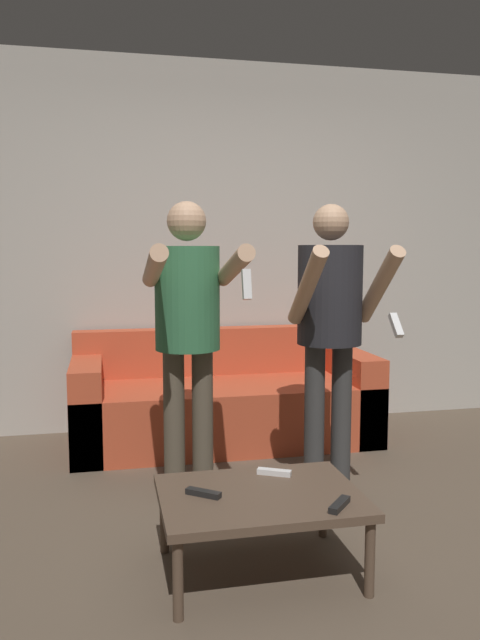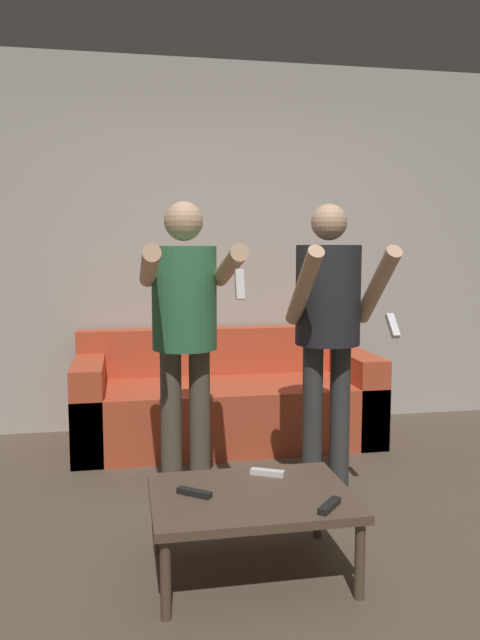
{
  "view_description": "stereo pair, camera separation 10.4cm",
  "coord_description": "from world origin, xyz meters",
  "px_view_note": "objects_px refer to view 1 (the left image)",
  "views": [
    {
      "loc": [
        -0.91,
        -2.49,
        1.33
      ],
      "look_at": [
        -0.12,
        1.16,
        0.91
      ],
      "focal_mm": 35.0,
      "sensor_mm": 36.0,
      "label": 1
    },
    {
      "loc": [
        -0.81,
        -2.51,
        1.33
      ],
      "look_at": [
        -0.12,
        1.16,
        0.91
      ],
      "focal_mm": 35.0,
      "sensor_mm": 36.0,
      "label": 2
    }
  ],
  "objects_px": {
    "couch": "(224,403)",
    "person_standing_left": "(188,318)",
    "remote_far": "(274,472)",
    "person_standing_right": "(330,315)",
    "remote_mid": "(203,493)",
    "coffee_table": "(260,501)",
    "remote_near": "(339,505)"
  },
  "relations": [
    {
      "from": "couch",
      "to": "person_standing_left",
      "type": "relative_size",
      "value": 1.3
    },
    {
      "from": "remote_far",
      "to": "person_standing_right",
      "type": "bearing_deg",
      "value": 50.88
    },
    {
      "from": "person_standing_right",
      "to": "remote_far",
      "type": "relative_size",
      "value": 10.51
    },
    {
      "from": "remote_mid",
      "to": "coffee_table",
      "type": "bearing_deg",
      "value": -4.27
    },
    {
      "from": "couch",
      "to": "remote_near",
      "type": "relative_size",
      "value": 15.07
    },
    {
      "from": "person_standing_right",
      "to": "remote_near",
      "type": "relative_size",
      "value": 11.53
    },
    {
      "from": "couch",
      "to": "person_standing_right",
      "type": "relative_size",
      "value": 1.31
    },
    {
      "from": "person_standing_right",
      "to": "remote_far",
      "type": "xyz_separation_m",
      "value": [
        -0.46,
        -0.57,
        -0.63
      ]
    },
    {
      "from": "coffee_table",
      "to": "remote_far",
      "type": "bearing_deg",
      "value": 59.18
    },
    {
      "from": "person_standing_left",
      "to": "person_standing_right",
      "type": "bearing_deg",
      "value": 0.57
    },
    {
      "from": "person_standing_right",
      "to": "coffee_table",
      "type": "relative_size",
      "value": 1.92
    },
    {
      "from": "remote_mid",
      "to": "remote_far",
      "type": "relative_size",
      "value": 0.94
    },
    {
      "from": "couch",
      "to": "remote_mid",
      "type": "relative_size",
      "value": 14.61
    },
    {
      "from": "couch",
      "to": "remote_near",
      "type": "height_order",
      "value": "couch"
    },
    {
      "from": "person_standing_right",
      "to": "remote_mid",
      "type": "xyz_separation_m",
      "value": [
        -0.81,
        -0.74,
        -0.63
      ]
    },
    {
      "from": "couch",
      "to": "remote_far",
      "type": "distance_m",
      "value": 1.63
    },
    {
      "from": "remote_near",
      "to": "remote_far",
      "type": "height_order",
      "value": "same"
    },
    {
      "from": "person_standing_left",
      "to": "remote_near",
      "type": "bearing_deg",
      "value": -64.53
    },
    {
      "from": "person_standing_left",
      "to": "coffee_table",
      "type": "height_order",
      "value": "person_standing_left"
    },
    {
      "from": "person_standing_left",
      "to": "couch",
      "type": "bearing_deg",
      "value": 70.14
    },
    {
      "from": "person_standing_left",
      "to": "remote_far",
      "type": "relative_size",
      "value": 10.52
    },
    {
      "from": "remote_far",
      "to": "coffee_table",
      "type": "bearing_deg",
      "value": -120.82
    },
    {
      "from": "couch",
      "to": "remote_mid",
      "type": "xyz_separation_m",
      "value": [
        -0.42,
        -1.79,
        0.09
      ]
    },
    {
      "from": "person_standing_left",
      "to": "remote_far",
      "type": "distance_m",
      "value": 0.9
    },
    {
      "from": "remote_far",
      "to": "remote_near",
      "type": "bearing_deg",
      "value": -68.72
    },
    {
      "from": "couch",
      "to": "remote_far",
      "type": "height_order",
      "value": "couch"
    },
    {
      "from": "remote_near",
      "to": "remote_far",
      "type": "bearing_deg",
      "value": 111.28
    },
    {
      "from": "person_standing_left",
      "to": "person_standing_right",
      "type": "relative_size",
      "value": 1.0
    },
    {
      "from": "coffee_table",
      "to": "remote_far",
      "type": "height_order",
      "value": "remote_far"
    },
    {
      "from": "couch",
      "to": "remote_far",
      "type": "bearing_deg",
      "value": -92.85
    },
    {
      "from": "couch",
      "to": "person_standing_right",
      "type": "distance_m",
      "value": 1.33
    },
    {
      "from": "remote_near",
      "to": "person_standing_left",
      "type": "bearing_deg",
      "value": 115.47
    }
  ]
}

